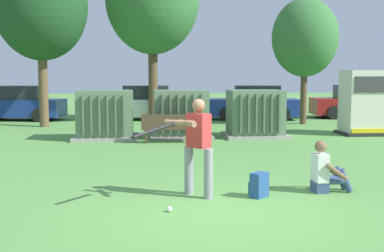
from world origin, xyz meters
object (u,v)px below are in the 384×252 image
(generator_enclosure, at_px, (363,103))
(parked_car_left_of_center, at_px, (143,104))
(sports_ball, at_px, (169,209))
(seated_spectator, at_px, (325,172))
(transformer_west, at_px, (105,116))
(parked_car_right_of_center, at_px, (254,104))
(transformer_mid_west, at_px, (181,115))
(parked_car_rightmost, at_px, (356,103))
(backpack, at_px, (259,185))
(batter, at_px, (196,142))
(parked_car_leftmost, at_px, (19,104))
(transformer_mid_east, at_px, (255,114))
(park_bench, at_px, (170,126))

(generator_enclosure, xyz_separation_m, parked_car_left_of_center, (-7.86, 6.70, -0.38))
(sports_ball, distance_m, seated_spectator, 3.13)
(generator_enclosure, height_order, seated_spectator, generator_enclosure)
(seated_spectator, relative_size, parked_car_left_of_center, 0.23)
(generator_enclosure, relative_size, sports_ball, 25.56)
(transformer_west, bearing_deg, parked_car_right_of_center, 45.70)
(transformer_mid_west, distance_m, sports_ball, 9.25)
(transformer_mid_west, distance_m, parked_car_rightmost, 11.45)
(generator_enclosure, bearing_deg, seated_spectator, -118.24)
(transformer_west, height_order, seated_spectator, transformer_west)
(generator_enclosure, relative_size, backpack, 5.23)
(parked_car_right_of_center, height_order, parked_car_rightmost, same)
(transformer_mid_west, relative_size, sports_ball, 23.33)
(seated_spectator, xyz_separation_m, parked_car_right_of_center, (1.93, 14.63, 0.38))
(transformer_west, height_order, batter, batter)
(sports_ball, relative_size, parked_car_leftmost, 0.02)
(sports_ball, relative_size, parked_car_left_of_center, 0.02)
(transformer_mid_east, relative_size, generator_enclosure, 0.91)
(seated_spectator, relative_size, parked_car_right_of_center, 0.22)
(parked_car_leftmost, bearing_deg, generator_enclosure, -26.74)
(backpack, bearing_deg, parked_car_right_of_center, 77.76)
(generator_enclosure, height_order, park_bench, generator_enclosure)
(transformer_mid_west, xyz_separation_m, park_bench, (-0.42, -1.32, -0.25))
(park_bench, bearing_deg, backpack, -80.37)
(parked_car_leftmost, height_order, parked_car_rightmost, same)
(park_bench, xyz_separation_m, parked_car_leftmost, (-6.67, 8.45, 0.22))
(transformer_mid_east, relative_size, parked_car_leftmost, 0.48)
(transformer_mid_west, xyz_separation_m, generator_enclosure, (6.57, 0.26, 0.35))
(transformer_mid_west, distance_m, batter, 8.25)
(parked_car_right_of_center, bearing_deg, park_bench, -119.47)
(parked_car_right_of_center, bearing_deg, sports_ball, -107.18)
(transformer_mid_east, distance_m, park_bench, 3.21)
(park_bench, distance_m, parked_car_left_of_center, 8.32)
(parked_car_leftmost, bearing_deg, sports_ball, -69.06)
(seated_spectator, bearing_deg, batter, -176.81)
(generator_enclosure, distance_m, parked_car_right_of_center, 6.78)
(transformer_mid_east, distance_m, parked_car_left_of_center, 8.07)
(parked_car_leftmost, bearing_deg, backpack, -63.11)
(seated_spectator, relative_size, parked_car_leftmost, 0.22)
(transformer_west, xyz_separation_m, seated_spectator, (4.60, -7.94, -0.41))
(transformer_mid_west, height_order, park_bench, transformer_mid_west)
(sports_ball, xyz_separation_m, seated_spectator, (2.93, 1.07, 0.33))
(transformer_west, relative_size, parked_car_right_of_center, 0.48)
(park_bench, xyz_separation_m, sports_ball, (-0.42, -7.86, -0.49))
(park_bench, distance_m, parked_car_right_of_center, 9.01)
(generator_enclosure, xyz_separation_m, seated_spectator, (-4.49, -8.36, -0.76))
(generator_enclosure, distance_m, backpack, 10.43)
(transformer_west, distance_m, generator_enclosure, 9.10)
(transformer_west, height_order, generator_enclosure, generator_enclosure)
(transformer_mid_east, xyz_separation_m, batter, (-2.87, -8.10, 0.19))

